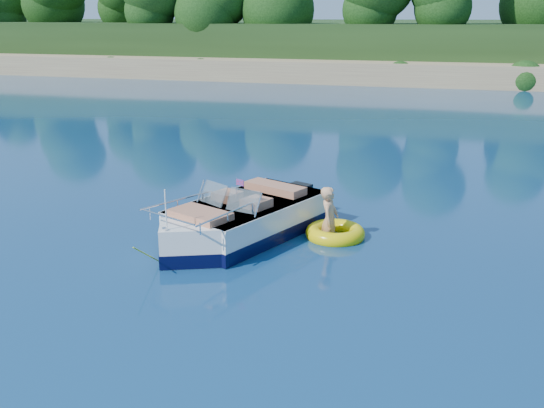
# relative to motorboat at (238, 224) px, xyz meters

# --- Properties ---
(ground) EXTENTS (160.00, 160.00, 0.00)m
(ground) POSITION_rel_motorboat_xyz_m (0.95, -3.87, -0.34)
(ground) COLOR #0B244E
(ground) RESTS_ON ground
(shoreline) EXTENTS (170.00, 59.00, 6.00)m
(shoreline) POSITION_rel_motorboat_xyz_m (0.95, 59.90, 0.64)
(shoreline) COLOR #8C6E51
(shoreline) RESTS_ON ground
(treeline) EXTENTS (150.00, 7.12, 8.19)m
(treeline) POSITION_rel_motorboat_xyz_m (0.99, 37.15, 5.21)
(treeline) COLOR #311F10
(treeline) RESTS_ON ground
(motorboat) EXTENTS (3.12, 4.95, 1.75)m
(motorboat) POSITION_rel_motorboat_xyz_m (0.00, 0.00, 0.00)
(motorboat) COLOR white
(motorboat) RESTS_ON ground
(tow_tube) EXTENTS (1.34, 1.34, 0.34)m
(tow_tube) POSITION_rel_motorboat_xyz_m (1.98, 0.67, -0.25)
(tow_tube) COLOR yellow
(tow_tube) RESTS_ON ground
(boy) EXTENTS (0.38, 0.84, 1.64)m
(boy) POSITION_rel_motorboat_xyz_m (1.86, 0.63, -0.34)
(boy) COLOR tan
(boy) RESTS_ON ground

